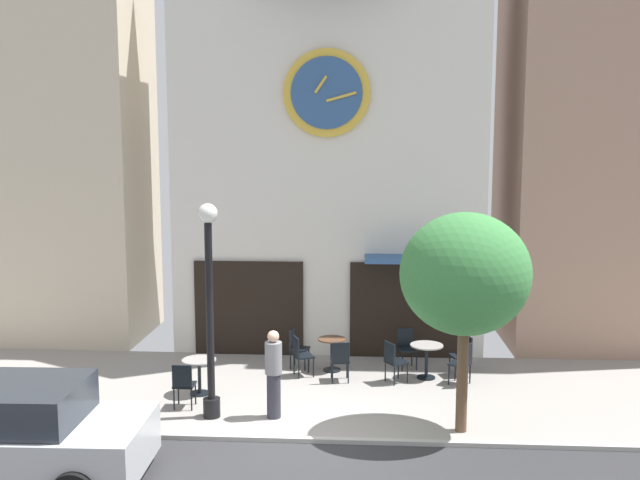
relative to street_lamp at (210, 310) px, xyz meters
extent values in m
cube|color=gray|center=(1.79, 1.52, -2.07)|extent=(26.17, 5.14, 0.05)
cube|color=#A8A5A0|center=(1.79, -1.03, -2.00)|extent=(26.17, 0.12, 0.08)
cube|color=silver|center=(1.94, 5.33, 2.41)|extent=(7.56, 2.49, 8.91)
cylinder|color=gold|center=(1.94, 4.03, 4.23)|extent=(2.03, 0.10, 2.03)
cylinder|color=#2D5184|center=(1.94, 3.97, 4.23)|extent=(1.67, 0.04, 1.67)
cube|color=gold|center=(1.81, 3.93, 4.42)|extent=(0.31, 0.03, 0.41)
cube|color=gold|center=(2.29, 3.93, 4.14)|extent=(0.70, 0.03, 0.24)
cube|color=black|center=(0.05, 4.05, -0.89)|extent=(2.65, 0.10, 2.30)
cube|color=black|center=(3.84, 4.05, -0.89)|extent=(2.65, 0.10, 2.30)
cube|color=#33568C|center=(4.06, 3.74, 0.41)|extent=(2.42, 0.90, 0.12)
cube|color=beige|center=(-5.67, 5.60, 4.02)|extent=(5.42, 3.03, 12.14)
cube|color=#9E7A66|center=(9.45, 5.96, 4.14)|extent=(5.94, 3.75, 12.36)
cylinder|color=black|center=(0.00, 0.00, -1.86)|extent=(0.32, 0.32, 0.36)
cylinder|color=black|center=(0.00, 0.00, -0.21)|extent=(0.14, 0.14, 3.67)
sphere|color=white|center=(0.00, 0.00, 1.80)|extent=(0.36, 0.36, 0.36)
cylinder|color=brown|center=(4.59, -0.38, -1.02)|extent=(0.20, 0.20, 2.06)
ellipsoid|color=#3D8442|center=(4.59, -0.38, 0.81)|extent=(2.27, 2.04, 2.16)
cylinder|color=black|center=(-0.51, 1.20, -1.69)|extent=(0.07, 0.07, 0.72)
cylinder|color=black|center=(-0.51, 1.20, -2.03)|extent=(0.40, 0.40, 0.03)
cylinder|color=gray|center=(-0.51, 1.20, -1.33)|extent=(0.70, 0.70, 0.03)
cylinder|color=black|center=(2.13, 2.88, -1.68)|extent=(0.07, 0.07, 0.73)
cylinder|color=black|center=(2.13, 2.88, -2.03)|extent=(0.40, 0.40, 0.03)
cylinder|color=brown|center=(2.13, 2.88, -1.31)|extent=(0.64, 0.64, 0.03)
cylinder|color=black|center=(4.22, 2.49, -1.68)|extent=(0.07, 0.07, 0.74)
cylinder|color=black|center=(4.22, 2.49, -2.03)|extent=(0.40, 0.40, 0.03)
cylinder|color=gray|center=(4.22, 2.49, -1.31)|extent=(0.72, 0.72, 0.03)
cube|color=black|center=(2.33, 2.19, -1.59)|extent=(0.44, 0.44, 0.04)
cube|color=black|center=(2.35, 2.01, -1.37)|extent=(0.38, 0.08, 0.45)
cylinder|color=black|center=(2.48, 2.38, -1.82)|extent=(0.03, 0.03, 0.45)
cylinder|color=black|center=(2.15, 2.34, -1.82)|extent=(0.03, 0.03, 0.45)
cylinder|color=black|center=(2.52, 2.04, -1.82)|extent=(0.03, 0.03, 0.45)
cylinder|color=black|center=(2.18, 2.01, -1.82)|extent=(0.03, 0.03, 0.45)
cube|color=black|center=(1.52, 2.49, -1.59)|extent=(0.53, 0.53, 0.04)
cube|color=black|center=(1.36, 2.42, -1.37)|extent=(0.19, 0.36, 0.45)
cylinder|color=black|center=(1.75, 2.40, -1.82)|extent=(0.03, 0.03, 0.45)
cylinder|color=black|center=(1.61, 2.71, -1.82)|extent=(0.03, 0.03, 0.45)
cylinder|color=black|center=(1.43, 2.26, -1.82)|extent=(0.03, 0.03, 0.45)
cylinder|color=black|center=(1.30, 2.58, -1.82)|extent=(0.03, 0.03, 0.45)
cube|color=black|center=(1.38, 3.04, -1.59)|extent=(0.47, 0.47, 0.04)
cube|color=black|center=(1.21, 3.07, -1.37)|extent=(0.11, 0.38, 0.45)
cylinder|color=black|center=(1.52, 2.84, -1.82)|extent=(0.03, 0.03, 0.45)
cylinder|color=black|center=(1.58, 3.17, -1.82)|extent=(0.03, 0.03, 0.45)
cylinder|color=black|center=(1.18, 2.90, -1.82)|extent=(0.03, 0.03, 0.45)
cylinder|color=black|center=(1.25, 3.23, -1.82)|extent=(0.03, 0.03, 0.45)
cube|color=black|center=(-0.63, 0.45, -1.59)|extent=(0.40, 0.40, 0.04)
cube|color=black|center=(-0.63, 0.27, -1.37)|extent=(0.38, 0.04, 0.45)
cylinder|color=black|center=(-0.46, 0.62, -1.82)|extent=(0.03, 0.03, 0.45)
cylinder|color=black|center=(-0.80, 0.62, -1.82)|extent=(0.03, 0.03, 0.45)
cylinder|color=black|center=(-0.46, 0.28, -1.82)|extent=(0.03, 0.03, 0.45)
cylinder|color=black|center=(-0.80, 0.28, -1.82)|extent=(0.03, 0.03, 0.45)
cube|color=black|center=(3.84, 3.14, -1.59)|extent=(0.49, 0.49, 0.04)
cube|color=black|center=(3.80, 3.32, -1.37)|extent=(0.38, 0.13, 0.45)
cylinder|color=black|center=(3.72, 2.94, -1.82)|extent=(0.03, 0.03, 0.45)
cylinder|color=black|center=(4.05, 3.02, -1.82)|extent=(0.03, 0.03, 0.45)
cylinder|color=black|center=(3.64, 3.26, -1.82)|extent=(0.03, 0.03, 0.45)
cylinder|color=black|center=(3.96, 3.35, -1.82)|extent=(0.03, 0.03, 0.45)
cube|color=black|center=(3.55, 2.18, -1.59)|extent=(0.55, 0.55, 0.04)
cube|color=black|center=(3.40, 2.09, -1.37)|extent=(0.24, 0.34, 0.45)
cylinder|color=black|center=(3.79, 2.13, -1.82)|extent=(0.03, 0.03, 0.45)
cylinder|color=black|center=(3.61, 2.42, -1.82)|extent=(0.03, 0.03, 0.45)
cylinder|color=black|center=(3.50, 1.95, -1.82)|extent=(0.03, 0.03, 0.45)
cylinder|color=black|center=(3.32, 2.24, -1.82)|extent=(0.03, 0.03, 0.45)
cube|color=black|center=(4.98, 2.70, -1.59)|extent=(0.50, 0.50, 0.04)
cube|color=black|center=(5.15, 2.75, -1.37)|extent=(0.15, 0.38, 0.45)
cylinder|color=black|center=(4.77, 2.81, -1.82)|extent=(0.03, 0.03, 0.45)
cylinder|color=black|center=(4.86, 2.49, -1.82)|extent=(0.03, 0.03, 0.45)
cylinder|color=black|center=(5.09, 2.91, -1.82)|extent=(0.03, 0.03, 0.45)
cylinder|color=black|center=(5.19, 2.58, -1.82)|extent=(0.03, 0.03, 0.45)
cube|color=black|center=(4.89, 2.13, -1.59)|extent=(0.55, 0.55, 0.04)
cube|color=black|center=(5.05, 2.04, -1.37)|extent=(0.23, 0.35, 0.45)
cylinder|color=black|center=(4.83, 2.37, -1.82)|extent=(0.03, 0.03, 0.45)
cylinder|color=black|center=(4.66, 2.07, -1.82)|extent=(0.03, 0.03, 0.45)
cylinder|color=black|center=(5.13, 2.19, -1.82)|extent=(0.03, 0.03, 0.45)
cylinder|color=black|center=(4.95, 1.90, -1.82)|extent=(0.03, 0.03, 0.45)
cylinder|color=#2D2D38|center=(1.17, 0.05, -1.62)|extent=(0.32, 0.32, 0.85)
cylinder|color=slate|center=(1.17, 0.05, -0.89)|extent=(0.39, 0.39, 0.60)
sphere|color=tan|center=(1.17, 0.05, -0.48)|extent=(0.22, 0.22, 0.22)
cube|color=#B7BABF|center=(-2.56, -2.77, -1.45)|extent=(4.34, 1.90, 0.75)
cube|color=#262B33|center=(-2.56, -2.77, -0.79)|extent=(2.45, 1.64, 0.60)
cylinder|color=black|center=(-1.16, -1.84, -1.72)|extent=(0.65, 0.24, 0.64)
camera|label=1|loc=(2.81, -12.47, 2.99)|focal=39.34mm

